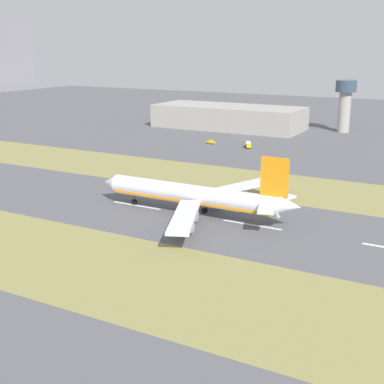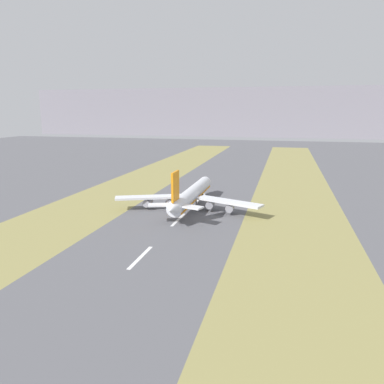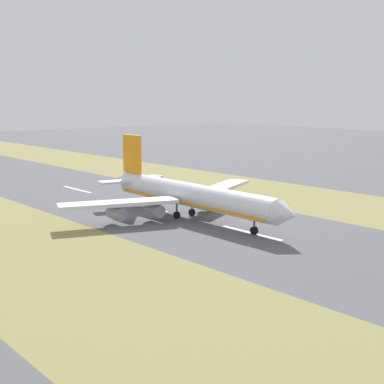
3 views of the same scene
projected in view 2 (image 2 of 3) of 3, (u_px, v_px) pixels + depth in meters
The scene contains 8 objects.
ground_plane at pixel (189, 209), 163.26m from camera, with size 800.00×800.00×0.00m, color #56565B.
grass_median_west at pixel (95, 203), 173.91m from camera, with size 40.00×600.00×0.01m, color olive.
grass_median_east at pixel (295, 216), 152.61m from camera, with size 40.00×600.00×0.01m, color olive.
centreline_dash_near at pixel (140, 257), 109.72m from camera, with size 1.20×18.00×0.01m, color silver.
centreline_dash_mid at pixel (178, 220), 147.64m from camera, with size 1.20×18.00×0.01m, color silver.
centreline_dash_far at pixel (201, 197), 185.56m from camera, with size 1.20×18.00×0.01m, color silver.
airplane_main_jet at pixel (191, 195), 163.37m from camera, with size 64.14×67.02×20.20m.
mountain_ridge at pixel (264, 112), 647.87m from camera, with size 800.00×120.00×78.89m, color gray.
Camera 2 is at (39.67, -152.87, 42.07)m, focal length 35.00 mm.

